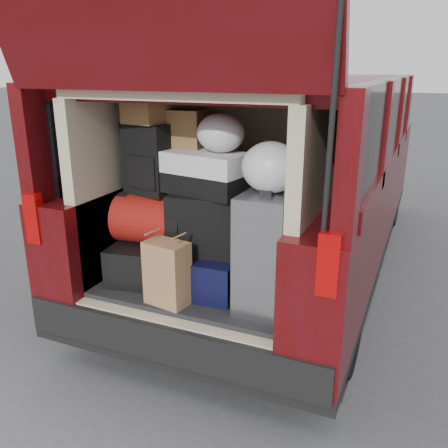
# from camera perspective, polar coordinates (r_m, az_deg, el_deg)

# --- Properties ---
(ground) EXTENTS (80.00, 80.00, 0.00)m
(ground) POSITION_cam_1_polar(r_m,az_deg,el_deg) (3.20, -3.54, -17.25)
(ground) COLOR #3C3C3F
(ground) RESTS_ON ground
(minivan) EXTENTS (1.90, 5.35, 2.77)m
(minivan) POSITION_cam_1_polar(r_m,az_deg,el_deg) (4.44, 7.15, 5.80)
(minivan) COLOR black
(minivan) RESTS_ON ground
(load_floor) EXTENTS (1.24, 1.05, 0.55)m
(load_floor) POSITION_cam_1_polar(r_m,az_deg,el_deg) (3.26, -1.41, -10.75)
(load_floor) COLOR black
(load_floor) RESTS_ON ground
(black_hardshell) EXTENTS (0.52, 0.66, 0.24)m
(black_hardshell) POSITION_cam_1_polar(r_m,az_deg,el_deg) (3.17, -8.35, -3.92)
(black_hardshell) COLOR black
(black_hardshell) RESTS_ON load_floor
(navy_hardshell) EXTENTS (0.47, 0.57, 0.24)m
(navy_hardshell) POSITION_cam_1_polar(r_m,az_deg,el_deg) (2.97, -1.78, -5.24)
(navy_hardshell) COLOR black
(navy_hardshell) RESTS_ON load_floor
(silver_roller) EXTENTS (0.29, 0.45, 0.67)m
(silver_roller) POSITION_cam_1_polar(r_m,az_deg,el_deg) (2.67, 5.47, -3.15)
(silver_roller) COLOR silver
(silver_roller) RESTS_ON load_floor
(kraft_bag) EXTENTS (0.27, 0.19, 0.38)m
(kraft_bag) POSITION_cam_1_polar(r_m,az_deg,el_deg) (2.74, -6.85, -5.89)
(kraft_bag) COLOR #A27649
(kraft_bag) RESTS_ON load_floor
(red_duffel) EXTENTS (0.50, 0.34, 0.31)m
(red_duffel) POSITION_cam_1_polar(r_m,az_deg,el_deg) (3.01, -8.40, 0.48)
(red_duffel) COLOR maroon
(red_duffel) RESTS_ON black_hardshell
(black_soft_case) EXTENTS (0.53, 0.35, 0.36)m
(black_soft_case) POSITION_cam_1_polar(r_m,az_deg,el_deg) (2.85, -1.37, 0.10)
(black_soft_case) COLOR black
(black_soft_case) RESTS_ON navy_hardshell
(backpack) EXTENTS (0.34, 0.24, 0.44)m
(backpack) POSITION_cam_1_polar(r_m,az_deg,el_deg) (2.99, -8.95, 7.72)
(backpack) COLOR black
(backpack) RESTS_ON red_duffel
(twotone_duffel) EXTENTS (0.59, 0.38, 0.24)m
(twotone_duffel) POSITION_cam_1_polar(r_m,az_deg,el_deg) (2.82, -2.62, 6.24)
(twotone_duffel) COLOR silver
(twotone_duffel) RESTS_ON black_soft_case
(grocery_sack_lower) EXTENTS (0.27, 0.23, 0.21)m
(grocery_sack_lower) POSITION_cam_1_polar(r_m,az_deg,el_deg) (2.93, -9.50, 13.90)
(grocery_sack_lower) COLOR olive
(grocery_sack_lower) RESTS_ON backpack
(grocery_sack_upper) EXTENTS (0.24, 0.20, 0.23)m
(grocery_sack_upper) POSITION_cam_1_polar(r_m,az_deg,el_deg) (2.95, -4.65, 11.37)
(grocery_sack_upper) COLOR olive
(grocery_sack_upper) RESTS_ON twotone_duffel
(plastic_bag_center) EXTENTS (0.30, 0.28, 0.22)m
(plastic_bag_center) POSITION_cam_1_polar(r_m,az_deg,el_deg) (2.75, -0.40, 10.88)
(plastic_bag_center) COLOR silver
(plastic_bag_center) RESTS_ON twotone_duffel
(plastic_bag_right) EXTENTS (0.36, 0.34, 0.27)m
(plastic_bag_right) POSITION_cam_1_polar(r_m,az_deg,el_deg) (2.53, 5.67, 6.80)
(plastic_bag_right) COLOR silver
(plastic_bag_right) RESTS_ON silver_roller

